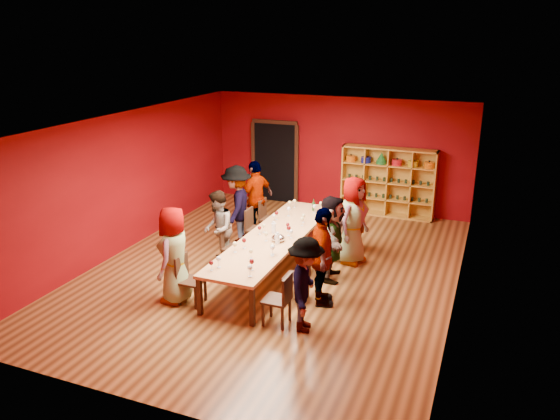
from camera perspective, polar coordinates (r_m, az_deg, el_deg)
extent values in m
cube|color=brown|center=(11.15, -0.53, -6.31)|extent=(7.10, 9.10, 0.02)
cube|color=#6E050A|center=(14.75, 6.16, 5.93)|extent=(7.10, 0.02, 3.00)
cube|color=#6E050A|center=(6.96, -15.00, -9.16)|extent=(7.10, 0.02, 3.00)
cube|color=#6E050A|center=(12.33, -15.83, 2.87)|extent=(0.02, 9.10, 3.00)
cube|color=#6E050A|center=(9.89, 18.61, -1.17)|extent=(0.02, 9.10, 3.00)
cube|color=white|center=(10.27, -0.58, 9.19)|extent=(7.10, 9.10, 0.02)
cube|color=tan|center=(10.87, -0.54, -2.81)|extent=(1.10, 4.50, 0.06)
cube|color=black|center=(9.45, -8.40, -8.92)|extent=(0.08, 0.08, 0.69)
cube|color=black|center=(13.06, 1.09, -0.87)|extent=(0.08, 0.08, 0.69)
cube|color=black|center=(9.04, -2.92, -10.06)|extent=(0.08, 0.08, 0.69)
cube|color=black|center=(12.77, 5.21, -1.40)|extent=(0.08, 0.08, 0.69)
cube|color=black|center=(15.34, -0.46, 4.99)|extent=(1.20, 0.14, 2.20)
cube|color=black|center=(15.06, -0.58, 9.19)|extent=(1.32, 0.06, 0.10)
cube|color=black|center=(15.53, -2.79, 5.13)|extent=(0.10, 0.06, 2.20)
cube|color=black|center=(15.05, 1.73, 4.71)|extent=(0.10, 0.06, 2.20)
cube|color=gold|center=(14.62, 6.66, 3.38)|extent=(0.04, 0.40, 1.80)
cube|color=gold|center=(14.22, 15.87, 2.36)|extent=(0.04, 0.40, 1.80)
cube|color=gold|center=(14.17, 11.42, 6.32)|extent=(2.40, 0.40, 0.04)
cube|color=gold|center=(14.62, 10.99, -0.44)|extent=(2.40, 0.40, 0.04)
cube|color=gold|center=(14.55, 11.35, 3.07)|extent=(2.40, 0.02, 1.80)
cube|color=gold|center=(14.49, 11.09, 1.17)|extent=(2.36, 0.38, 0.03)
cube|color=gold|center=(14.37, 11.20, 2.88)|extent=(2.36, 0.38, 0.03)
cube|color=gold|center=(14.26, 11.31, 4.63)|extent=(2.36, 0.38, 0.03)
cube|color=gold|center=(14.49, 8.87, 3.14)|extent=(0.03, 0.38, 1.76)
cube|color=gold|center=(14.37, 11.20, 2.88)|extent=(0.03, 0.38, 1.76)
cube|color=gold|center=(14.28, 13.56, 2.62)|extent=(0.03, 0.38, 1.76)
cylinder|color=orange|center=(14.45, 7.43, 5.37)|extent=(0.26, 0.26, 0.15)
sphere|color=black|center=(14.43, 7.44, 5.74)|extent=(0.05, 0.05, 0.05)
cylinder|color=navy|center=(14.36, 8.98, 5.22)|extent=(0.26, 0.26, 0.15)
sphere|color=black|center=(14.33, 9.00, 5.59)|extent=(0.05, 0.05, 0.05)
cylinder|color=#1B6F30|center=(14.28, 10.54, 4.92)|extent=(0.26, 0.26, 0.08)
cone|color=#1B6F30|center=(14.25, 10.57, 5.51)|extent=(0.24, 0.24, 0.22)
cylinder|color=red|center=(14.21, 12.13, 4.90)|extent=(0.26, 0.26, 0.15)
sphere|color=black|center=(14.19, 12.15, 5.27)|extent=(0.05, 0.05, 0.05)
cylinder|color=gold|center=(14.15, 13.72, 4.73)|extent=(0.26, 0.26, 0.15)
sphere|color=black|center=(14.13, 13.75, 5.10)|extent=(0.05, 0.05, 0.05)
cylinder|color=orange|center=(14.10, 15.33, 4.55)|extent=(0.26, 0.26, 0.15)
sphere|color=black|center=(14.08, 15.36, 4.93)|extent=(0.05, 0.05, 0.05)
cylinder|color=black|center=(14.68, 7.21, 1.86)|extent=(0.07, 0.07, 0.10)
cylinder|color=black|center=(14.64, 7.91, 1.78)|extent=(0.07, 0.07, 0.10)
cylinder|color=black|center=(14.60, 8.61, 1.70)|extent=(0.07, 0.07, 0.10)
cylinder|color=black|center=(14.56, 9.32, 1.62)|extent=(0.07, 0.07, 0.10)
cylinder|color=black|center=(14.53, 10.03, 1.54)|extent=(0.07, 0.07, 0.10)
cylinder|color=black|center=(14.49, 10.74, 1.46)|extent=(0.07, 0.07, 0.10)
cylinder|color=black|center=(14.46, 11.46, 1.38)|extent=(0.07, 0.07, 0.10)
cylinder|color=black|center=(14.43, 12.18, 1.29)|extent=(0.07, 0.07, 0.10)
cylinder|color=black|center=(14.40, 12.90, 1.21)|extent=(0.07, 0.07, 0.10)
cylinder|color=black|center=(14.38, 13.62, 1.13)|extent=(0.07, 0.07, 0.10)
cylinder|color=black|center=(14.36, 14.35, 1.04)|extent=(0.07, 0.07, 0.10)
cylinder|color=black|center=(14.34, 15.08, 0.96)|extent=(0.07, 0.07, 0.10)
cylinder|color=black|center=(14.56, 7.28, 3.56)|extent=(0.07, 0.07, 0.10)
cylinder|color=black|center=(14.52, 7.98, 3.48)|extent=(0.07, 0.07, 0.10)
cylinder|color=black|center=(14.48, 8.69, 3.41)|extent=(0.07, 0.07, 0.10)
cylinder|color=black|center=(14.44, 9.41, 3.33)|extent=(0.07, 0.07, 0.10)
cylinder|color=black|center=(14.40, 10.12, 3.25)|extent=(0.07, 0.07, 0.10)
cylinder|color=black|center=(14.37, 10.84, 3.18)|extent=(0.07, 0.07, 0.10)
cylinder|color=black|center=(14.34, 11.57, 3.10)|extent=(0.07, 0.07, 0.10)
cylinder|color=black|center=(14.31, 12.30, 3.02)|extent=(0.07, 0.07, 0.10)
cylinder|color=black|center=(14.28, 13.03, 2.93)|extent=(0.07, 0.07, 0.10)
cylinder|color=black|center=(14.26, 13.76, 2.85)|extent=(0.07, 0.07, 0.10)
cylinder|color=black|center=(14.24, 14.49, 2.77)|extent=(0.07, 0.07, 0.10)
cylinder|color=black|center=(14.22, 15.23, 2.69)|extent=(0.07, 0.07, 0.10)
cube|color=black|center=(9.82, -9.23, -7.33)|extent=(0.42, 0.42, 0.04)
cube|color=black|center=(9.81, -10.26, -5.86)|extent=(0.04, 0.40, 0.44)
cube|color=black|center=(9.87, -10.53, -8.71)|extent=(0.04, 0.04, 0.41)
cube|color=black|center=(9.71, -8.80, -9.10)|extent=(0.04, 0.04, 0.41)
cube|color=black|center=(10.12, -9.50, -7.92)|extent=(0.04, 0.04, 0.41)
cube|color=black|center=(9.97, -7.81, -8.28)|extent=(0.04, 0.04, 0.41)
imported|color=pink|center=(9.79, -10.98, -4.63)|extent=(0.56, 0.90, 1.75)
cube|color=black|center=(11.14, -4.87, -3.94)|extent=(0.42, 0.42, 0.04)
cube|color=black|center=(11.14, -5.78, -2.66)|extent=(0.04, 0.40, 0.44)
cube|color=black|center=(11.16, -6.01, -5.19)|extent=(0.04, 0.04, 0.41)
cube|color=black|center=(11.02, -4.44, -5.47)|extent=(0.04, 0.04, 0.41)
cube|color=black|center=(11.44, -5.22, -4.57)|extent=(0.04, 0.04, 0.41)
cube|color=black|center=(11.30, -3.68, -4.82)|extent=(0.04, 0.04, 0.41)
imported|color=#141837|center=(11.16, -6.52, -1.97)|extent=(0.70, 0.87, 1.58)
cube|color=black|center=(12.11, -2.43, -2.03)|extent=(0.42, 0.42, 0.04)
cube|color=black|center=(12.11, -3.27, -0.85)|extent=(0.04, 0.40, 0.44)
cube|color=black|center=(12.12, -3.48, -3.18)|extent=(0.04, 0.04, 0.41)
cube|color=black|center=(11.98, -2.01, -3.41)|extent=(0.04, 0.04, 0.41)
cube|color=black|center=(12.40, -2.81, -2.65)|extent=(0.04, 0.04, 0.41)
cube|color=black|center=(12.27, -1.37, -2.86)|extent=(0.04, 0.04, 0.41)
imported|color=#5E81C2|center=(12.15, -4.54, 0.41)|extent=(0.76, 1.26, 1.83)
cube|color=black|center=(12.76, -1.05, -0.94)|extent=(0.42, 0.42, 0.04)
cube|color=black|center=(12.75, -1.84, 0.18)|extent=(0.04, 0.40, 0.44)
cube|color=black|center=(12.75, -2.05, -2.04)|extent=(0.04, 0.04, 0.41)
cube|color=black|center=(12.63, -0.63, -2.24)|extent=(0.04, 0.04, 0.41)
cube|color=black|center=(13.05, -1.44, -1.55)|extent=(0.04, 0.04, 0.41)
cube|color=black|center=(12.92, -0.06, -1.75)|extent=(0.04, 0.04, 0.41)
imported|color=#556FAF|center=(12.75, -2.52, 1.23)|extent=(0.79, 1.15, 1.79)
cube|color=black|center=(9.06, -0.36, -9.37)|extent=(0.42, 0.42, 0.04)
cube|color=black|center=(8.89, 0.78, -8.21)|extent=(0.04, 0.40, 0.44)
cube|color=black|center=(9.09, -1.78, -10.90)|extent=(0.04, 0.04, 0.41)
cube|color=black|center=(8.97, 0.25, -11.30)|extent=(0.04, 0.04, 0.41)
cube|color=black|center=(9.36, -0.94, -9.96)|extent=(0.04, 0.04, 0.41)
cube|color=black|center=(9.25, 1.04, -10.33)|extent=(0.04, 0.04, 0.41)
imported|color=#141537|center=(8.74, 2.69, -7.81)|extent=(0.62, 1.09, 1.59)
cube|color=black|center=(9.83, 1.70, -7.03)|extent=(0.42, 0.42, 0.04)
cube|color=black|center=(9.68, 2.77, -5.92)|extent=(0.04, 0.40, 0.44)
cube|color=black|center=(9.84, 0.40, -8.45)|extent=(0.04, 0.04, 0.41)
cube|color=black|center=(9.74, 2.28, -8.78)|extent=(0.04, 0.04, 0.41)
cube|color=black|center=(10.13, 1.11, -7.65)|extent=(0.04, 0.04, 0.41)
cube|color=black|center=(10.03, 2.94, -7.95)|extent=(0.04, 0.04, 0.41)
imported|color=#525257|center=(9.51, 4.42, -4.94)|extent=(0.81, 1.15, 1.79)
cube|color=black|center=(10.76, 3.67, -4.75)|extent=(0.42, 0.42, 0.04)
cube|color=black|center=(10.62, 4.68, -3.70)|extent=(0.04, 0.40, 0.44)
cube|color=black|center=(10.75, 2.50, -6.05)|extent=(0.04, 0.04, 0.41)
cube|color=black|center=(10.65, 4.23, -6.32)|extent=(0.04, 0.04, 0.41)
cube|color=black|center=(11.05, 3.09, -5.38)|extent=(0.04, 0.04, 0.41)
cube|color=black|center=(10.95, 4.78, -5.63)|extent=(0.04, 0.04, 0.41)
imported|color=#C0818F|center=(10.51, 5.46, -2.92)|extent=(0.77, 1.63, 1.69)
cube|color=black|center=(11.58, 5.12, -3.07)|extent=(0.42, 0.42, 0.04)
cube|color=black|center=(11.45, 6.06, -2.07)|extent=(0.04, 0.40, 0.44)
cube|color=black|center=(11.56, 4.04, -4.28)|extent=(0.04, 0.04, 0.41)
cube|color=black|center=(11.47, 5.66, -4.51)|extent=(0.04, 0.04, 0.41)
cube|color=black|center=(11.86, 4.54, -3.69)|extent=(0.04, 0.04, 0.41)
cube|color=black|center=(11.77, 6.12, -3.91)|extent=(0.04, 0.04, 0.41)
imported|color=pink|center=(11.29, 7.63, -1.08)|extent=(0.71, 0.99, 1.84)
cube|color=black|center=(12.18, 6.04, -2.00)|extent=(0.42, 0.42, 0.04)
cube|color=black|center=(12.06, 6.94, -1.04)|extent=(0.04, 0.40, 0.44)
cube|color=black|center=(12.15, 5.01, -3.15)|extent=(0.04, 0.04, 0.41)
cube|color=black|center=(12.07, 6.56, -3.36)|extent=(0.04, 0.04, 0.41)
cube|color=black|center=(12.46, 5.47, -2.61)|extent=(0.04, 0.04, 0.41)
cube|color=black|center=(12.38, 6.98, -2.82)|extent=(0.04, 0.04, 0.41)
imported|color=#547EAE|center=(11.94, 8.26, -0.50)|extent=(0.56, 0.69, 1.65)
cylinder|color=silver|center=(11.75, -0.36, -0.99)|extent=(0.06, 0.06, 0.01)
cylinder|color=silver|center=(11.73, -0.36, -0.72)|extent=(0.01, 0.01, 0.11)
ellipsoid|color=#49070B|center=(11.70, -0.36, -0.32)|extent=(0.08, 0.08, 0.09)
cylinder|color=silver|center=(11.58, 2.46, -1.29)|extent=(0.06, 0.06, 0.01)
cylinder|color=silver|center=(11.56, 2.46, -1.02)|extent=(0.01, 0.01, 0.11)
ellipsoid|color=#D1C083|center=(11.53, 2.47, -0.60)|extent=(0.08, 0.08, 0.09)
cylinder|color=silver|center=(11.02, -1.70, -2.34)|extent=(0.06, 0.06, 0.01)
cylinder|color=silver|center=(11.00, -1.70, -2.07)|extent=(0.01, 0.01, 0.10)
ellipsoid|color=#D1C083|center=(10.97, -1.71, -1.65)|extent=(0.08, 0.08, 0.09)
cylinder|color=silver|center=(10.26, -3.76, -3.98)|extent=(0.07, 0.07, 0.01)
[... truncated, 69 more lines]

